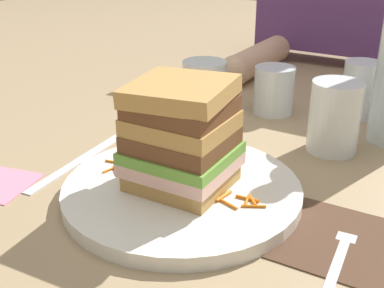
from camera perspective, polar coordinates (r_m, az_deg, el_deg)
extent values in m
plane|color=#9E8460|center=(0.62, 0.09, -5.10)|extent=(3.00, 3.00, 0.00)
cylinder|color=white|center=(0.59, -1.49, -5.30)|extent=(0.28, 0.28, 0.02)
cube|color=tan|center=(0.59, -1.51, -3.72)|extent=(0.11, 0.10, 0.02)
cube|color=beige|center=(0.58, -1.53, -2.18)|extent=(0.12, 0.11, 0.02)
cube|color=#6BA83D|center=(0.57, -1.55, -0.89)|extent=(0.12, 0.11, 0.01)
cube|color=brown|center=(0.56, -1.57, 0.63)|extent=(0.11, 0.10, 0.02)
cube|color=tan|center=(0.56, -1.59, 2.50)|extent=(0.11, 0.10, 0.02)
cube|color=brown|center=(0.55, -1.61, 4.34)|extent=(0.10, 0.10, 0.02)
cube|color=tan|center=(0.54, -1.26, 6.07)|extent=(0.12, 0.11, 0.03)
cylinder|color=orange|center=(0.63, -7.98, -2.68)|extent=(0.02, 0.02, 0.00)
cylinder|color=orange|center=(0.61, -7.29, -3.50)|extent=(0.03, 0.01, 0.00)
cylinder|color=orange|center=(0.63, -9.23, -2.81)|extent=(0.01, 0.03, 0.00)
cylinder|color=orange|center=(0.62, -7.36, -3.10)|extent=(0.01, 0.02, 0.00)
cylinder|color=orange|center=(0.64, -6.56, -2.15)|extent=(0.02, 0.03, 0.00)
cylinder|color=orange|center=(0.63, -8.87, -2.88)|extent=(0.02, 0.01, 0.00)
cylinder|color=orange|center=(0.62, -6.52, -2.98)|extent=(0.02, 0.02, 0.00)
cylinder|color=orange|center=(0.63, -6.30, -2.58)|extent=(0.03, 0.02, 0.00)
cylinder|color=orange|center=(0.65, -8.87, -2.08)|extent=(0.03, 0.01, 0.00)
cylinder|color=orange|center=(0.64, -7.71, -2.19)|extent=(0.02, 0.02, 0.00)
cylinder|color=orange|center=(0.56, 6.96, -6.43)|extent=(0.02, 0.02, 0.00)
cylinder|color=orange|center=(0.56, 6.32, -6.53)|extent=(0.01, 0.02, 0.00)
cylinder|color=orange|center=(0.56, 3.67, -5.99)|extent=(0.01, 0.03, 0.00)
cylinder|color=orange|center=(0.56, 6.41, -6.27)|extent=(0.03, 0.01, 0.00)
cylinder|color=orange|center=(0.55, 7.11, -7.12)|extent=(0.03, 0.02, 0.00)
cylinder|color=orange|center=(0.56, 3.18, -6.39)|extent=(0.03, 0.01, 0.00)
cylinder|color=orange|center=(0.55, 4.07, -6.83)|extent=(0.03, 0.01, 0.00)
cube|color=#4C3323|center=(0.54, 17.22, -10.67)|extent=(0.13, 0.14, 0.00)
cube|color=silver|center=(0.50, 16.08, -13.75)|extent=(0.02, 0.11, 0.00)
cube|color=silver|center=(0.55, 17.41, -9.95)|extent=(0.02, 0.02, 0.00)
cylinder|color=silver|center=(0.57, 18.76, -8.66)|extent=(0.01, 0.04, 0.00)
cylinder|color=silver|center=(0.57, 18.19, -8.55)|extent=(0.01, 0.04, 0.00)
cylinder|color=silver|center=(0.57, 17.63, -8.44)|extent=(0.01, 0.04, 0.00)
cylinder|color=silver|center=(0.57, 17.07, -8.33)|extent=(0.01, 0.04, 0.00)
cube|color=silver|center=(0.66, -15.79, -3.70)|extent=(0.02, 0.10, 0.00)
cube|color=silver|center=(0.73, -10.69, -0.47)|extent=(0.02, 0.11, 0.00)
cylinder|color=white|center=(0.72, 16.09, 3.01)|extent=(0.07, 0.07, 0.10)
cylinder|color=#E55638|center=(0.73, 15.91, 1.58)|extent=(0.07, 0.07, 0.06)
cylinder|color=silver|center=(0.86, 9.41, 6.14)|extent=(0.07, 0.07, 0.08)
cylinder|color=silver|center=(0.86, 1.43, 6.67)|extent=(0.08, 0.08, 0.09)
cylinder|color=silver|center=(0.87, 18.80, 5.98)|extent=(0.06, 0.06, 0.09)
cube|color=pink|center=(0.67, -21.27, -4.29)|extent=(0.09, 0.10, 0.00)
cylinder|color=#DBAD89|center=(1.10, 7.59, 9.72)|extent=(0.06, 0.23, 0.06)
sphere|color=#DBAD89|center=(1.00, 4.91, 8.38)|extent=(0.06, 0.06, 0.06)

